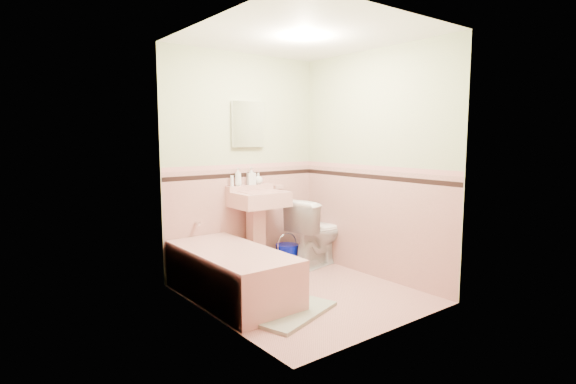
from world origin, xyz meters
TOP-DOWN VIEW (x-y plane):
  - floor at (0.00, 0.00)m, footprint 2.20×2.20m
  - ceiling at (0.00, 0.00)m, footprint 2.20×2.20m
  - wall_back at (0.00, 1.10)m, footprint 2.50×0.00m
  - wall_front at (0.00, -1.10)m, footprint 2.50×0.00m
  - wall_left at (-1.00, 0.00)m, footprint 0.00×2.50m
  - wall_right at (1.00, 0.00)m, footprint 0.00×2.50m
  - wainscot_back at (0.00, 1.09)m, footprint 2.00×0.00m
  - wainscot_front at (0.00, -1.09)m, footprint 2.00×0.00m
  - wainscot_left at (-0.99, 0.00)m, footprint 0.00×2.20m
  - wainscot_right at (0.99, 0.00)m, footprint 0.00×2.20m
  - accent_back at (0.00, 1.08)m, footprint 2.00×0.00m
  - accent_front at (0.00, -1.08)m, footprint 2.00×0.00m
  - accent_left at (-0.98, 0.00)m, footprint 0.00×2.20m
  - accent_right at (0.98, 0.00)m, footprint 0.00×2.20m
  - cap_back at (0.00, 1.08)m, footprint 2.00×0.00m
  - cap_front at (0.00, -1.08)m, footprint 2.00×0.00m
  - cap_left at (-0.98, 0.00)m, footprint 0.00×2.20m
  - cap_right at (0.98, 0.00)m, footprint 0.00×2.20m
  - bathtub at (-0.63, 0.33)m, footprint 0.70×1.50m
  - tub_faucet at (-0.63, 1.05)m, footprint 0.04×0.12m
  - sink at (0.05, 0.86)m, footprint 0.60×0.49m
  - sink_faucet at (0.05, 1.00)m, footprint 0.02×0.02m
  - medicine_cabinet at (0.05, 1.07)m, footprint 0.42×0.04m
  - soap_dish at (0.47, 1.06)m, footprint 0.13×0.07m
  - soap_bottle_left at (-0.11, 1.04)m, footprint 0.10×0.10m
  - soap_bottle_mid at (0.07, 1.04)m, footprint 0.11×0.11m
  - soap_bottle_right at (0.17, 1.04)m, footprint 0.12×0.12m
  - tube at (-0.19, 1.04)m, footprint 0.04×0.04m
  - toilet at (0.81, 0.70)m, footprint 0.87×0.60m
  - bucket at (0.44, 0.84)m, footprint 0.30×0.30m
  - bath_mat at (-0.43, -0.31)m, footprint 0.95×0.78m
  - shoe at (-0.45, -0.25)m, footprint 0.18×0.12m

SIDE VIEW (x-z plane):
  - floor at x=0.00m, z-range 0.00..0.00m
  - bath_mat at x=-0.43m, z-range 0.00..0.03m
  - shoe at x=-0.45m, z-range 0.03..0.10m
  - bucket at x=0.44m, z-range 0.00..0.27m
  - bathtub at x=-0.63m, z-range 0.00..0.45m
  - toilet at x=0.81m, z-range 0.00..0.81m
  - sink at x=0.05m, z-range 0.00..0.94m
  - wainscot_back at x=0.00m, z-range -0.40..1.60m
  - wainscot_front at x=0.00m, z-range -0.40..1.60m
  - wainscot_left at x=-0.99m, z-range -0.50..1.70m
  - wainscot_right at x=0.99m, z-range -0.50..1.70m
  - tub_faucet at x=-0.63m, z-range 0.61..0.65m
  - sink_faucet at x=0.05m, z-range 0.90..1.00m
  - soap_dish at x=0.47m, z-range 0.93..0.97m
  - tube at x=-0.19m, z-range 1.01..1.13m
  - soap_bottle_right at x=0.17m, z-range 1.01..1.14m
  - soap_bottle_left at x=-0.11m, z-range 1.01..1.21m
  - soap_bottle_mid at x=0.07m, z-range 1.01..1.21m
  - accent_left at x=-0.98m, z-range 0.02..2.22m
  - accent_right at x=0.98m, z-range 0.02..2.22m
  - accent_back at x=0.00m, z-range 0.12..2.12m
  - accent_front at x=0.00m, z-range 0.12..2.12m
  - cap_back at x=0.00m, z-range 0.22..2.22m
  - cap_front at x=0.00m, z-range 0.22..2.22m
  - cap_left at x=-0.98m, z-range 0.12..2.32m
  - cap_right at x=0.98m, z-range 0.12..2.32m
  - wall_back at x=0.00m, z-range 0.00..2.50m
  - wall_front at x=0.00m, z-range 0.00..2.50m
  - wall_left at x=-1.00m, z-range 0.00..2.50m
  - wall_right at x=1.00m, z-range 0.00..2.50m
  - medicine_cabinet at x=0.05m, z-range 1.44..1.96m
  - ceiling at x=0.00m, z-range 2.50..2.50m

